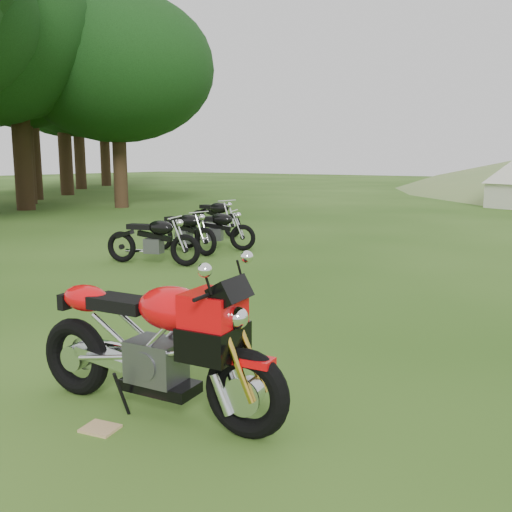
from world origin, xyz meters
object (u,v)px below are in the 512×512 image
Objects in this scene: plywood_board at (100,428)px; vintage_moto_b at (214,228)px; sport_motorcycle at (153,333)px; vintage_moto_c at (153,239)px; vintage_moto_d at (215,216)px; vintage_moto_a at (183,230)px.

vintage_moto_b is at bearing 123.31° from plywood_board.
vintage_moto_c is (-4.61, 4.58, -0.16)m from sport_motorcycle.
sport_motorcycle is 1.17× the size of vintage_moto_c.
vintage_moto_c is 0.98× the size of vintage_moto_d.
vintage_moto_c reaches higher than vintage_moto_a.
sport_motorcycle reaches higher than vintage_moto_c.
vintage_moto_a is 1.03× the size of vintage_moto_b.
vintage_moto_b is at bearing -39.47° from vintage_moto_d.
sport_motorcycle is at bearing -61.73° from vintage_moto_c.
sport_motorcycle is 10.56m from vintage_moto_d.
vintage_moto_d is at bearing 120.61° from vintage_moto_a.
vintage_moto_c is at bearing -67.17° from vintage_moto_a.
sport_motorcycle is at bearing 72.69° from plywood_board.
vintage_moto_d reaches higher than vintage_moto_c.
vintage_moto_d is at bearing 124.53° from plywood_board.
vintage_moto_c is at bearing -107.05° from vintage_moto_b.
vintage_moto_a is 0.75m from vintage_moto_b.
plywood_board is 0.14× the size of vintage_moto_c.
sport_motorcycle is 0.79m from plywood_board.
vintage_moto_d is at bearing 107.28° from vintage_moto_b.
sport_motorcycle is 1.14× the size of vintage_moto_d.
vintage_moto_c reaches higher than vintage_moto_b.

